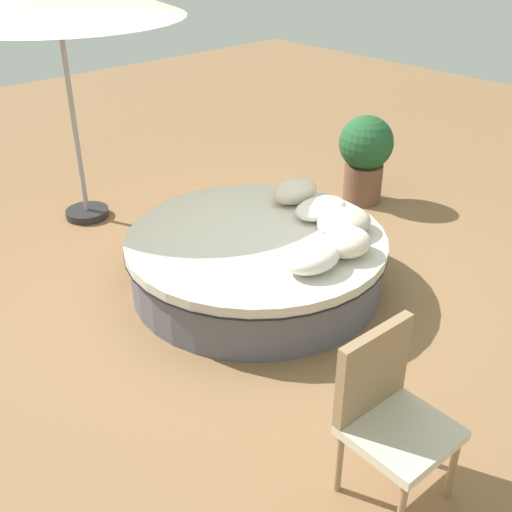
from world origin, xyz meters
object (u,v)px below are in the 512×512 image
object	(u,v)px
throw_pillow_1	(347,242)
round_bed	(256,260)
throw_pillow_0	(312,257)
planter	(365,154)
throw_pillow_4	(295,191)
patio_chair	(388,406)
throw_pillow_2	(344,222)
throw_pillow_3	(321,208)

from	to	relation	value
throw_pillow_1	round_bed	bearing A→B (deg)	-66.13
throw_pillow_0	planter	distance (m)	2.42
round_bed	throw_pillow_1	bearing A→B (deg)	113.87
throw_pillow_0	throw_pillow_1	size ratio (longest dim) A/B	1.18
round_bed	throw_pillow_4	size ratio (longest dim) A/B	4.60
patio_chair	round_bed	bearing A→B (deg)	-111.94
throw_pillow_4	patio_chair	distance (m)	2.77
throw_pillow_0	throw_pillow_2	size ratio (longest dim) A/B	0.96
throw_pillow_4	patio_chair	bearing A→B (deg)	54.52
round_bed	throw_pillow_0	world-z (taller)	throw_pillow_0
throw_pillow_1	patio_chair	xyz separation A→B (m)	(1.20, 1.30, -0.03)
throw_pillow_2	throw_pillow_3	size ratio (longest dim) A/B	0.95
throw_pillow_4	patio_chair	size ratio (longest dim) A/B	0.48
throw_pillow_0	throw_pillow_3	xyz separation A→B (m)	(-0.72, -0.57, -0.02)
throw_pillow_3	throw_pillow_0	bearing A→B (deg)	38.17
throw_pillow_0	throw_pillow_1	bearing A→B (deg)	175.82
throw_pillow_2	throw_pillow_4	distance (m)	0.71
throw_pillow_4	planter	size ratio (longest dim) A/B	0.49
round_bed	throw_pillow_4	world-z (taller)	throw_pillow_4
round_bed	throw_pillow_2	distance (m)	0.80
round_bed	throw_pillow_4	xyz separation A→B (m)	(-0.71, -0.25, 0.34)
throw_pillow_2	throw_pillow_3	bearing A→B (deg)	-104.74
throw_pillow_2	planter	size ratio (longest dim) A/B	0.53
throw_pillow_2	throw_pillow_4	size ratio (longest dim) A/B	1.06
throw_pillow_0	throw_pillow_3	distance (m)	0.92
round_bed	throw_pillow_1	world-z (taller)	throw_pillow_1
throw_pillow_1	planter	bearing A→B (deg)	-145.04
throw_pillow_0	round_bed	bearing A→B (deg)	-94.73
throw_pillow_4	throw_pillow_1	bearing A→B (deg)	67.05
throw_pillow_0	patio_chair	xyz separation A→B (m)	(0.84, 1.33, -0.02)
throw_pillow_0	patio_chair	bearing A→B (deg)	57.73
round_bed	throw_pillow_3	bearing A→B (deg)	171.06
throw_pillow_2	throw_pillow_0	bearing A→B (deg)	19.88
throw_pillow_0	throw_pillow_2	world-z (taller)	throw_pillow_0
throw_pillow_2	throw_pillow_4	bearing A→B (deg)	-101.01
round_bed	throw_pillow_2	xyz separation A→B (m)	(-0.58, 0.44, 0.33)
patio_chair	throw_pillow_3	bearing A→B (deg)	-127.31
planter	throw_pillow_2	bearing A→B (deg)	33.14
throw_pillow_1	patio_chair	size ratio (longest dim) A/B	0.42
patio_chair	throw_pillow_1	bearing A→B (deg)	-130.60
throw_pillow_4	planter	distance (m)	1.36
patio_chair	planter	distance (m)	3.87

